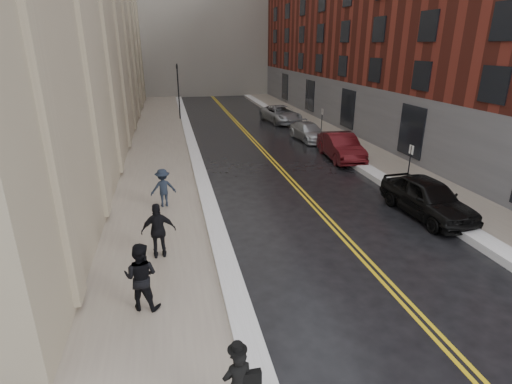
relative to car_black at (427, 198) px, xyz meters
name	(u,v)px	position (x,y,z in m)	size (l,w,h in m)	color
ground	(314,300)	(-6.73, -4.68, -0.82)	(160.00, 160.00, 0.00)	black
sidewalk_left	(159,159)	(-11.23, 11.32, -0.74)	(4.00, 64.00, 0.15)	gray
sidewalk_right	(356,148)	(2.27, 11.32, -0.74)	(3.00, 64.00, 0.15)	gray
lane_stripe_a	(264,154)	(-4.35, 11.32, -0.82)	(0.12, 64.00, 0.01)	gold
lane_stripe_b	(268,154)	(-4.11, 11.32, -0.82)	(0.12, 64.00, 0.01)	gold
snow_ridge_left	(195,156)	(-8.93, 11.32, -0.69)	(0.70, 60.80, 0.26)	white
snow_ridge_right	(332,148)	(0.42, 11.32, -0.67)	(0.85, 60.80, 0.30)	white
building_right	(424,17)	(10.77, 18.32, 8.18)	(14.00, 50.00, 18.00)	maroon
traffic_signal	(178,87)	(-9.33, 25.32, 2.27)	(0.18, 0.15, 5.20)	black
parking_sign_near	(410,162)	(1.17, 3.32, 0.54)	(0.06, 0.35, 2.23)	black
parking_sign_far	(322,120)	(1.17, 15.32, 0.54)	(0.06, 0.35, 2.23)	black
car_black	(427,198)	(0.00, 0.00, 0.00)	(1.93, 4.81, 1.64)	black
car_maroon	(341,147)	(0.07, 9.11, -0.01)	(1.72, 4.94, 1.63)	#480C10
car_silver_near	(308,132)	(-0.11, 14.66, -0.17)	(1.81, 4.44, 1.29)	#A7AAAE
car_silver_far	(281,114)	(-0.19, 22.19, -0.06)	(2.52, 5.46, 1.52)	#A0A3A8
pedestrian_a	(141,276)	(-11.44, -4.19, 0.29)	(0.93, 0.73, 1.92)	black
pedestrian_b	(163,188)	(-10.88, 3.10, 0.18)	(1.10, 0.63, 1.70)	black
pedestrian_c	(159,231)	(-11.01, -1.46, 0.29)	(1.12, 0.47, 1.92)	black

